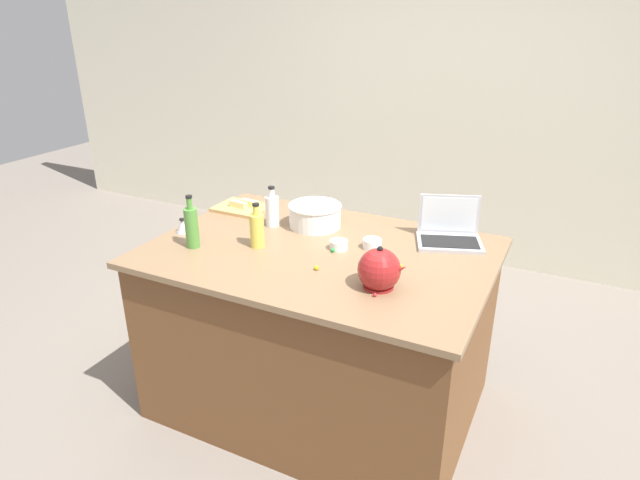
% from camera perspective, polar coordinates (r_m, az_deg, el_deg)
% --- Properties ---
extents(ground_plane, '(12.00, 12.00, 0.00)m').
position_cam_1_polar(ground_plane, '(3.11, -0.00, -16.30)').
color(ground_plane, slate).
extents(wall_back, '(8.00, 0.10, 2.60)m').
position_cam_1_polar(wall_back, '(4.56, 12.95, 14.07)').
color(wall_back, beige).
rests_on(wall_back, ground).
extents(island_counter, '(1.62, 1.13, 0.90)m').
position_cam_1_polar(island_counter, '(2.85, -0.00, -9.27)').
color(island_counter, brown).
rests_on(island_counter, ground).
extents(laptop, '(0.37, 0.32, 0.22)m').
position_cam_1_polar(laptop, '(2.78, 13.30, 0.73)').
color(laptop, '#B7B7BC').
rests_on(laptop, island_counter).
extents(mixing_bowl_large, '(0.28, 0.28, 0.12)m').
position_cam_1_polar(mixing_bowl_large, '(2.89, -0.53, 2.63)').
color(mixing_bowl_large, white).
rests_on(mixing_bowl_large, island_counter).
extents(bottle_olive, '(0.06, 0.06, 0.26)m').
position_cam_1_polar(bottle_olive, '(2.69, -13.21, 1.37)').
color(bottle_olive, '#4C8C38').
rests_on(bottle_olive, island_counter).
extents(bottle_vinegar, '(0.07, 0.07, 0.22)m').
position_cam_1_polar(bottle_vinegar, '(2.90, -5.00, 3.12)').
color(bottle_vinegar, white).
rests_on(bottle_vinegar, island_counter).
extents(bottle_oil, '(0.07, 0.07, 0.22)m').
position_cam_1_polar(bottle_oil, '(2.65, -6.58, 1.09)').
color(bottle_oil, '#DBC64C').
rests_on(bottle_oil, island_counter).
extents(kettle, '(0.21, 0.18, 0.20)m').
position_cam_1_polar(kettle, '(2.27, 6.20, -3.13)').
color(kettle, maroon).
rests_on(kettle, island_counter).
extents(cutting_board, '(0.30, 0.23, 0.02)m').
position_cam_1_polar(cutting_board, '(3.19, -8.10, 3.33)').
color(cutting_board, tan).
rests_on(cutting_board, island_counter).
extents(butter_stick_left, '(0.11, 0.05, 0.04)m').
position_cam_1_polar(butter_stick_left, '(3.16, -8.48, 3.69)').
color(butter_stick_left, '#F4E58C').
rests_on(butter_stick_left, cutting_board).
extents(butter_stick_right, '(0.11, 0.04, 0.04)m').
position_cam_1_polar(butter_stick_right, '(3.17, -7.31, 3.82)').
color(butter_stick_right, '#F4E58C').
rests_on(butter_stick_right, cutting_board).
extents(ramekin_small, '(0.09, 0.09, 0.05)m').
position_cam_1_polar(ramekin_small, '(2.65, 5.46, -0.37)').
color(ramekin_small, white).
rests_on(ramekin_small, island_counter).
extents(ramekin_medium, '(0.09, 0.09, 0.04)m').
position_cam_1_polar(ramekin_medium, '(2.63, 1.97, -0.50)').
color(ramekin_medium, white).
rests_on(ramekin_medium, island_counter).
extents(kitchen_timer, '(0.07, 0.07, 0.08)m').
position_cam_1_polar(kitchen_timer, '(2.90, -14.13, 1.42)').
color(kitchen_timer, '#B2B2B7').
rests_on(kitchen_timer, island_counter).
extents(candy_0, '(0.02, 0.02, 0.02)m').
position_cam_1_polar(candy_0, '(2.73, -6.42, -0.05)').
color(candy_0, red).
rests_on(candy_0, island_counter).
extents(candy_1, '(0.02, 0.02, 0.02)m').
position_cam_1_polar(candy_1, '(2.48, 8.42, -2.68)').
color(candy_1, yellow).
rests_on(candy_1, island_counter).
extents(candy_2, '(0.02, 0.02, 0.02)m').
position_cam_1_polar(candy_2, '(2.22, 5.75, -5.70)').
color(candy_2, red).
rests_on(candy_2, island_counter).
extents(candy_3, '(0.02, 0.02, 0.02)m').
position_cam_1_polar(candy_3, '(2.43, -0.37, -2.90)').
color(candy_3, yellow).
rests_on(candy_3, island_counter).
extents(candy_4, '(0.02, 0.02, 0.02)m').
position_cam_1_polar(candy_4, '(2.60, 1.34, -1.08)').
color(candy_4, green).
rests_on(candy_4, island_counter).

